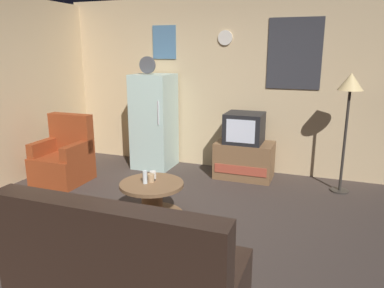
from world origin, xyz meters
TOP-DOWN VIEW (x-y plane):
  - ground_plane at (0.00, 0.00)m, footprint 12.00×12.00m
  - wall_with_art at (0.01, 2.45)m, footprint 5.20×0.12m
  - fridge at (-0.95, 2.05)m, footprint 0.60×0.62m
  - tv_stand at (0.54, 2.03)m, footprint 0.84×0.53m
  - crt_tv at (0.52, 2.02)m, footprint 0.54×0.51m
  - standing_lamp at (1.89, 1.91)m, footprint 0.32×0.32m
  - coffee_table at (-0.14, 0.29)m, footprint 0.72×0.72m
  - wine_glass at (-0.20, 0.25)m, footprint 0.05×0.05m
  - mug_ceramic_white at (-0.18, 0.42)m, footprint 0.08×0.08m
  - mug_ceramic_tan at (-0.16, 0.33)m, footprint 0.08×0.08m
  - remote_control at (-0.20, 0.37)m, footprint 0.15×0.10m
  - armchair at (-1.88, 0.97)m, footprint 0.68×0.68m
  - couch at (0.35, -1.15)m, footprint 1.70×0.80m

SIDE VIEW (x-z plane):
  - ground_plane at x=0.00m, z-range 0.00..0.00m
  - coffee_table at x=-0.14m, z-range 0.00..0.42m
  - tv_stand at x=0.54m, z-range 0.00..0.54m
  - couch at x=0.35m, z-range -0.15..0.77m
  - armchair at x=-1.88m, z-range -0.14..0.82m
  - remote_control at x=-0.20m, z-range 0.42..0.45m
  - mug_ceramic_white at x=-0.18m, z-range 0.42..0.51m
  - mug_ceramic_tan at x=-0.16m, z-range 0.42..0.51m
  - wine_glass at x=-0.20m, z-range 0.42..0.57m
  - fridge at x=-0.95m, z-range -0.13..1.64m
  - crt_tv at x=0.52m, z-range 0.54..0.98m
  - wall_with_art at x=0.01m, z-range 0.01..2.66m
  - standing_lamp at x=1.89m, z-range 0.56..2.15m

